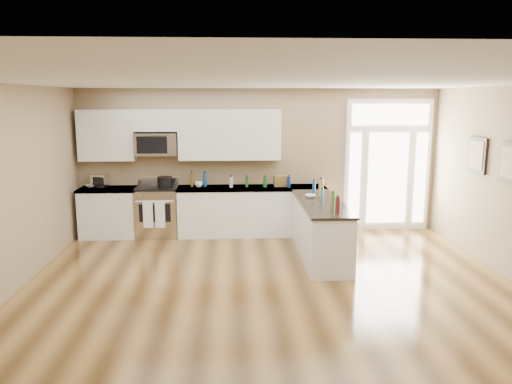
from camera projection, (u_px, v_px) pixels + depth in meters
ground at (277, 314)px, 6.11m from camera, size 8.00×8.00×0.00m
room_shell at (278, 177)px, 5.80m from camera, size 8.00×8.00×8.00m
back_cabinet_left at (110, 214)px, 9.51m from camera, size 1.10×0.66×0.94m
back_cabinet_right at (252, 212)px, 9.64m from camera, size 2.85×0.66×0.94m
peninsula_cabinet at (320, 231)px, 8.27m from camera, size 0.69×2.32×0.94m
upper_cabinet_left at (107, 135)px, 9.38m from camera, size 1.04×0.33×0.95m
upper_cabinet_right at (230, 135)px, 9.49m from camera, size 1.94×0.33×0.95m
upper_cabinet_short at (156, 120)px, 9.37m from camera, size 0.82×0.33×0.40m
microwave at (157, 144)px, 9.42m from camera, size 0.78×0.41×0.42m
entry_door at (387, 165)px, 9.88m from camera, size 1.70×0.10×2.60m
wall_art_near at (477, 155)px, 8.13m from camera, size 0.05×0.58×0.58m
wall_art_far at (511, 163)px, 7.14m from camera, size 0.05×0.58×0.58m
kitchen_range at (157, 211)px, 9.55m from camera, size 0.79×0.70×1.08m
stockpot at (165, 182)px, 9.42m from camera, size 0.34×0.34×0.22m
toaster_oven at (100, 181)px, 9.52m from camera, size 0.32×0.28×0.24m
cardboard_box at (281, 181)px, 9.61m from camera, size 0.26×0.20×0.21m
bowl_left at (91, 186)px, 9.51m from camera, size 0.21×0.21×0.05m
bowl_peninsula at (310, 196)px, 8.51m from camera, size 0.20×0.20×0.05m
cup_counter at (199, 184)px, 9.50m from camera, size 0.18×0.18×0.11m
counter_bottles at (275, 187)px, 8.86m from camera, size 2.38×2.44×0.30m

